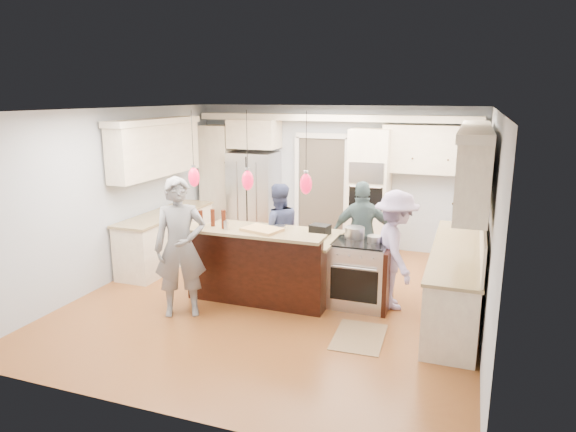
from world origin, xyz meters
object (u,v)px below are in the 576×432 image
Objects in this scene: refrigerator at (254,197)px; kitchen_island at (266,263)px; person_far_left at (278,231)px; person_bar_end at (180,248)px; island_range at (361,274)px.

refrigerator reaches higher than kitchen_island.
person_bar_end is at bearing 40.03° from person_far_left.
island_range is at bearing 125.50° from person_far_left.
kitchen_island is at bearing -63.10° from refrigerator.
kitchen_island is 2.28× the size of island_range.
island_range is 2.50m from person_bar_end.
island_range is (2.71, -2.49, -0.44)m from refrigerator.
kitchen_island is 1.37× the size of person_far_left.
island_range is at bearing -1.47° from person_bar_end.
refrigerator is 0.96× the size of person_bar_end.
island_range is 0.49× the size of person_bar_end.
refrigerator is 2.91m from kitchen_island.
refrigerator reaches higher than person_far_left.
kitchen_island is 1.38m from person_bar_end.
island_range is at bearing -42.59° from refrigerator.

